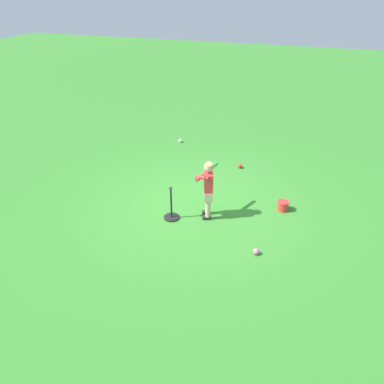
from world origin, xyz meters
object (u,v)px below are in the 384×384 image
(child_batter, at_px, (208,184))
(toy_bucket, at_px, (283,205))
(batting_tee, at_px, (172,213))
(play_ball_by_bucket, at_px, (240,166))
(play_ball_far_left, at_px, (180,141))
(play_ball_near_batter, at_px, (256,251))

(child_batter, bearing_deg, toy_bucket, -63.14)
(child_batter, relative_size, batting_tee, 1.74)
(child_batter, distance_m, play_ball_by_bucket, 2.21)
(child_batter, height_order, toy_bucket, child_batter)
(child_batter, distance_m, play_ball_far_left, 3.59)
(play_ball_by_bucket, distance_m, batting_tee, 2.51)
(child_batter, height_order, play_ball_near_batter, child_batter)
(child_batter, height_order, batting_tee, child_batter)
(play_ball_near_batter, bearing_deg, batting_tee, 72.50)
(play_ball_near_batter, relative_size, batting_tee, 0.16)
(play_ball_near_batter, height_order, play_ball_by_bucket, play_ball_near_batter)
(child_batter, xyz_separation_m, batting_tee, (-0.28, 0.59, -0.55))
(play_ball_far_left, xyz_separation_m, toy_bucket, (-2.46, -2.97, 0.05))
(play_ball_by_bucket, relative_size, batting_tee, 0.16)
(child_batter, height_order, play_ball_far_left, child_batter)
(batting_tee, height_order, toy_bucket, batting_tee)
(play_ball_far_left, distance_m, toy_bucket, 3.86)
(child_batter, xyz_separation_m, play_ball_by_bucket, (2.12, -0.13, -0.60))
(play_ball_far_left, bearing_deg, toy_bucket, -129.69)
(play_ball_by_bucket, bearing_deg, play_ball_near_batter, -162.68)
(batting_tee, bearing_deg, toy_bucket, -63.54)
(child_batter, distance_m, play_ball_near_batter, 1.44)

